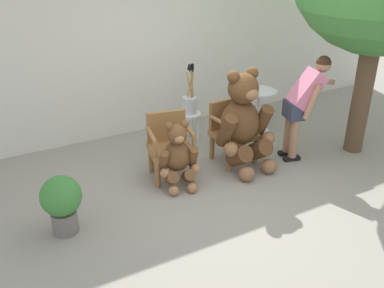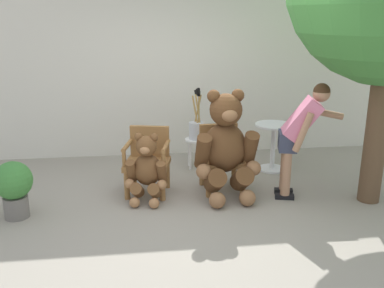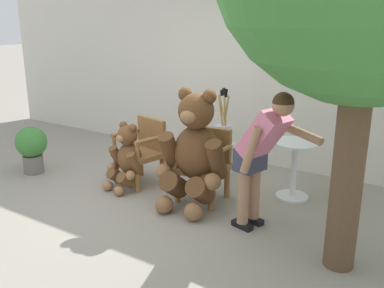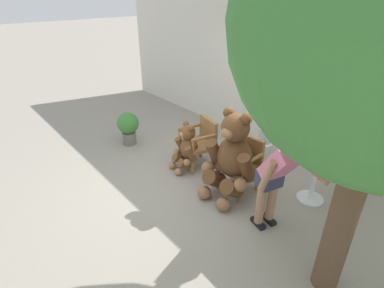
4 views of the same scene
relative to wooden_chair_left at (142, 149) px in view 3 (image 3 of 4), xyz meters
The scene contains 11 objects.
ground_plane 0.99m from the wooden_chair_left, 56.52° to the right, with size 60.00×60.00×0.00m, color gray.
back_wall 1.97m from the wooden_chair_left, 73.80° to the left, with size 10.00×0.16×2.80m, color silver.
wooden_chair_left is the anchor object (origin of this frame).
wooden_chair_right 0.98m from the wooden_chair_left, ahead, with size 0.59×0.55×0.86m.
teddy_bear_large 1.04m from the wooden_chair_left, 14.50° to the right, with size 0.83×0.81×1.39m.
teddy_bear_small 0.29m from the wooden_chair_left, 94.51° to the right, with size 0.54×0.54×0.88m.
person_visitor 1.98m from the wooden_chair_left, 12.33° to the right, with size 0.88×0.49×1.49m.
white_stool 1.13m from the wooden_chair_left, 48.12° to the left, with size 0.34×0.34×0.46m.
brush_bucket 1.14m from the wooden_chair_left, 47.99° to the left, with size 0.22×0.22×0.79m.
round_side_table 1.98m from the wooden_chair_left, 17.44° to the left, with size 0.56×0.56×0.72m.
potted_plant 1.66m from the wooden_chair_left, 159.76° to the right, with size 0.44×0.44×0.68m.
Camera 3 is at (3.03, -3.47, 2.14)m, focal length 40.00 mm.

